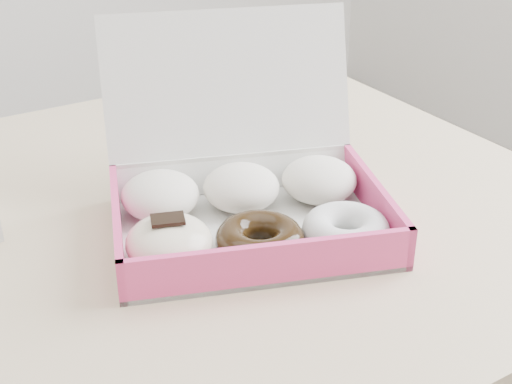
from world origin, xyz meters
TOP-DOWN VIEW (x-y plane):
  - table at (0.00, 0.00)m, footprint 1.20×0.80m
  - donut_box at (0.18, -0.07)m, footprint 0.37×0.36m

SIDE VIEW (x-z plane):
  - table at x=0.00m, z-range 0.30..1.05m
  - donut_box at x=0.18m, z-range 0.68..0.89m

